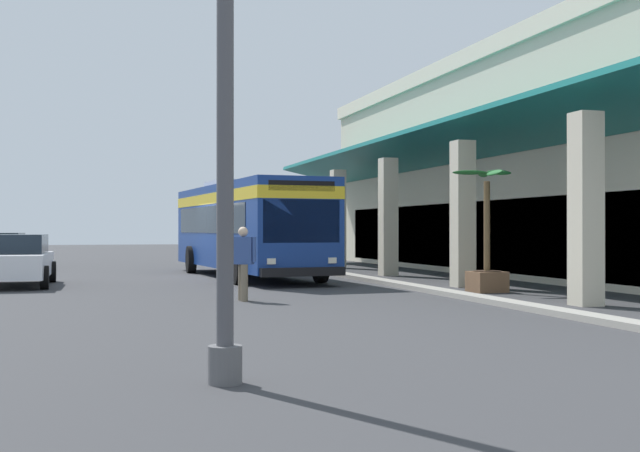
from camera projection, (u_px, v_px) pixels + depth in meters
The scene contains 9 objects.
ground at pixel (420, 273), 29.49m from camera, with size 120.00×120.00×0.00m, color #38383A.
curb_strip at pixel (344, 275), 27.40m from camera, with size 34.29×0.50×0.12m, color #9E998E.
plaza_building at pixel (586, 165), 30.16m from camera, with size 28.88×13.65×8.06m.
transit_bus at pixel (247, 222), 27.17m from camera, with size 11.37×3.44×3.34m.
parked_sedan_green at pixel (2, 250), 33.70m from camera, with size 4.48×2.15×1.47m.
parked_sedan_white at pixel (16, 260), 22.75m from camera, with size 4.45×2.11×1.47m.
pedestrian at pixel (243, 259), 18.03m from camera, with size 0.49×0.52×1.67m.
potted_palm at pixel (487, 263), 20.59m from camera, with size 1.83×1.64×3.19m.
lot_light_pole at pixel (225, 34), 8.36m from camera, with size 0.60×0.60×6.81m.
Camera 1 is at (27.22, -3.94, 1.62)m, focal length 44.84 mm.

